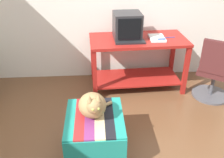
% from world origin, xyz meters
% --- Properties ---
extents(desk, '(1.38, 0.72, 0.77)m').
position_xyz_m(desk, '(0.45, 1.60, 0.52)').
color(desk, maroon).
rests_on(desk, ground_plane).
extents(tv_monitor, '(0.38, 0.39, 0.36)m').
position_xyz_m(tv_monitor, '(0.29, 1.63, 0.94)').
color(tv_monitor, '#28282B').
rests_on(tv_monitor, desk).
extents(keyboard, '(0.40, 0.16, 0.02)m').
position_xyz_m(keyboard, '(0.31, 1.44, 0.78)').
color(keyboard, black).
rests_on(keyboard, desk).
extents(book, '(0.21, 0.29, 0.03)m').
position_xyz_m(book, '(0.70, 1.56, 0.78)').
color(book, white).
rests_on(book, desk).
extents(ottoman_with_blanket, '(0.57, 0.67, 0.45)m').
position_xyz_m(ottoman_with_blanket, '(-0.19, 0.27, 0.23)').
color(ottoman_with_blanket, '#7A664C').
rests_on(ottoman_with_blanket, ground_plane).
extents(cat, '(0.37, 0.38, 0.30)m').
position_xyz_m(cat, '(-0.20, 0.29, 0.58)').
color(cat, '#9E7A4C').
rests_on(cat, ottoman_with_blanket).
extents(office_chair, '(0.59, 0.59, 0.89)m').
position_xyz_m(office_chair, '(1.45, 1.20, 0.39)').
color(office_chair, '#4C4C51').
rests_on(office_chair, ground_plane).
extents(stapler, '(0.11, 0.04, 0.04)m').
position_xyz_m(stapler, '(0.74, 1.46, 0.79)').
color(stapler, '#2342B7').
rests_on(stapler, desk).
extents(pen, '(0.14, 0.01, 0.01)m').
position_xyz_m(pen, '(0.90, 1.61, 0.77)').
color(pen, '#2351B2').
rests_on(pen, desk).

